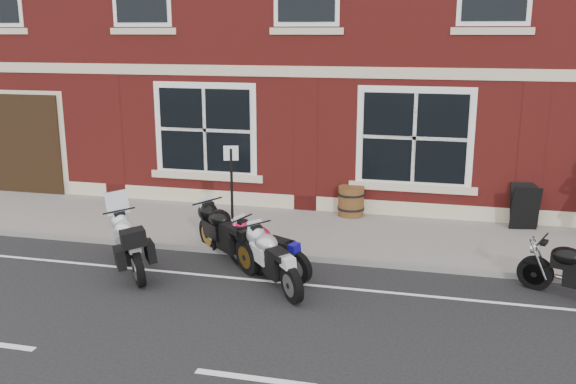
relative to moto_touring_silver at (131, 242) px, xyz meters
name	(u,v)px	position (x,y,z in m)	size (l,w,h in m)	color
ground	(306,289)	(3.29, -0.11, -0.56)	(80.00, 80.00, 0.00)	black
sidewalk	(335,234)	(3.29, 2.89, -0.50)	(30.00, 3.00, 0.12)	slate
kerb	(321,258)	(3.29, 1.31, -0.50)	(30.00, 0.16, 0.12)	slate
moto_touring_silver	(131,242)	(0.00, 0.00, 0.00)	(1.37, 1.76, 1.38)	black
moto_sport_red	(267,247)	(2.45, 0.46, -0.05)	(1.82, 1.02, 0.89)	black
moto_sport_black	(228,232)	(1.55, 0.92, 0.01)	(1.72, 1.61, 1.00)	black
moto_sport_silver	(274,258)	(2.74, -0.10, -0.04)	(1.40, 1.65, 0.92)	black
moto_naked_black	(576,269)	(7.68, 0.61, -0.06)	(1.83, 0.91, 0.88)	black
a_board_sign	(525,207)	(7.22, 4.09, 0.05)	(0.59, 0.39, 0.98)	black
barrel_planter	(351,201)	(3.42, 4.19, -0.09)	(0.63, 0.63, 0.70)	#473512
parking_sign	(232,189)	(1.46, 1.44, 0.73)	(0.28, 0.10, 2.03)	black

